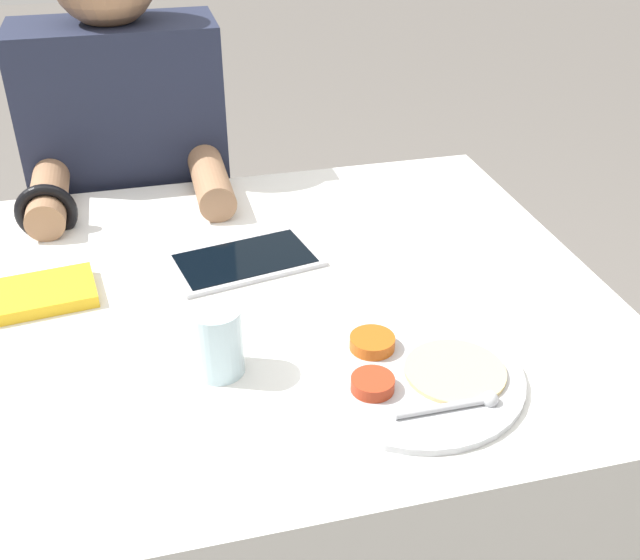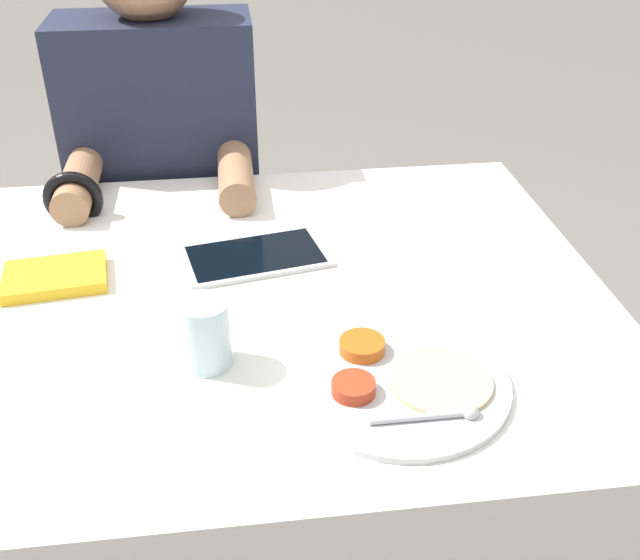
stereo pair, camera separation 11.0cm
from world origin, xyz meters
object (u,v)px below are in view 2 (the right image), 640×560
object	(u,v)px
red_notebook	(57,278)
person_diner	(172,214)
thali_tray	(401,380)
drinking_glass	(208,334)
tablet_device	(257,256)

from	to	relation	value
red_notebook	person_diner	bearing A→B (deg)	73.51
thali_tray	person_diner	world-z (taller)	person_diner
red_notebook	thali_tray	bearing A→B (deg)	-33.06
thali_tray	person_diner	size ratio (longest dim) A/B	0.24
person_diner	drinking_glass	size ratio (longest dim) A/B	12.09
tablet_device	person_diner	size ratio (longest dim) A/B	0.22
red_notebook	tablet_device	size ratio (longest dim) A/B	0.65
thali_tray	tablet_device	size ratio (longest dim) A/B	1.10
tablet_device	drinking_glass	xyz separation A→B (m)	(-0.08, -0.28, 0.05)
tablet_device	thali_tray	bearing A→B (deg)	-64.36
thali_tray	tablet_device	bearing A→B (deg)	115.64
drinking_glass	person_diner	bearing A→B (deg)	97.30
thali_tray	red_notebook	bearing A→B (deg)	146.94
red_notebook	person_diner	xyz separation A→B (m)	(0.15, 0.50, -0.15)
red_notebook	person_diner	world-z (taller)	person_diner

